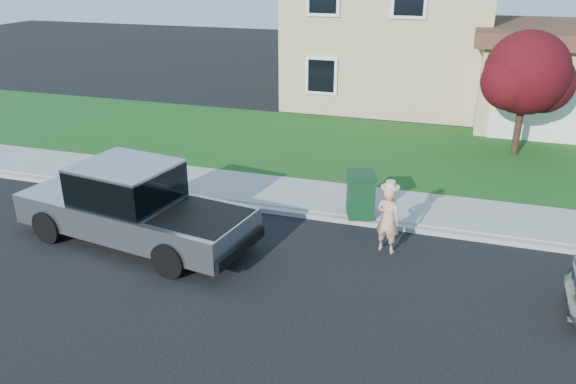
# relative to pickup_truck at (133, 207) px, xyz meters

# --- Properties ---
(ground) EXTENTS (80.00, 80.00, 0.00)m
(ground) POSITION_rel_pickup_truck_xyz_m (3.40, -0.53, -0.85)
(ground) COLOR black
(ground) RESTS_ON ground
(curb) EXTENTS (40.00, 0.20, 0.12)m
(curb) POSITION_rel_pickup_truck_xyz_m (4.40, 2.37, -0.79)
(curb) COLOR gray
(curb) RESTS_ON ground
(sidewalk) EXTENTS (40.00, 2.00, 0.15)m
(sidewalk) POSITION_rel_pickup_truck_xyz_m (4.40, 3.47, -0.77)
(sidewalk) COLOR gray
(sidewalk) RESTS_ON ground
(lawn) EXTENTS (40.00, 7.00, 0.10)m
(lawn) POSITION_rel_pickup_truck_xyz_m (4.40, 7.97, -0.80)
(lawn) COLOR #113C14
(lawn) RESTS_ON ground
(house) EXTENTS (14.00, 11.30, 6.85)m
(house) POSITION_rel_pickup_truck_xyz_m (4.71, 15.85, 2.32)
(house) COLOR tan
(house) RESTS_ON ground
(pickup_truck) EXTENTS (5.76, 2.70, 1.82)m
(pickup_truck) POSITION_rel_pickup_truck_xyz_m (0.00, 0.00, 0.00)
(pickup_truck) COLOR black
(pickup_truck) RESTS_ON ground
(woman) EXTENTS (0.62, 0.50, 1.63)m
(woman) POSITION_rel_pickup_truck_xyz_m (5.43, 1.24, -0.07)
(woman) COLOR tan
(woman) RESTS_ON ground
(ornamental_tree) EXTENTS (2.82, 2.54, 3.86)m
(ornamental_tree) POSITION_rel_pickup_truck_xyz_m (8.46, 8.75, 1.72)
(ornamental_tree) COLOR black
(ornamental_tree) RESTS_ON lawn
(trash_bin) EXTENTS (0.86, 0.92, 1.08)m
(trash_bin) POSITION_rel_pickup_truck_xyz_m (4.59, 2.57, -0.15)
(trash_bin) COLOR #0E341A
(trash_bin) RESTS_ON sidewalk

